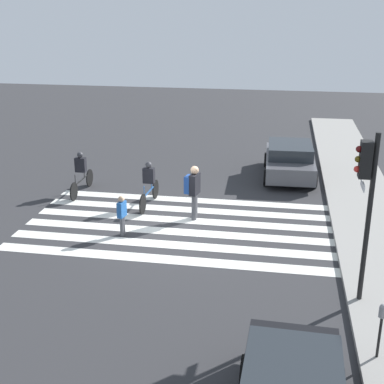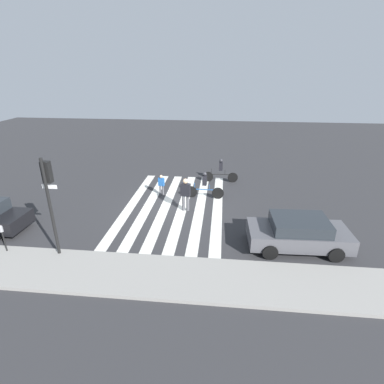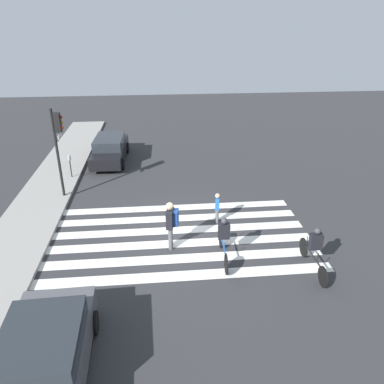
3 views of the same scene
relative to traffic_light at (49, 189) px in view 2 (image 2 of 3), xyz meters
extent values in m
plane|color=#2D2D30|center=(-4.00, -5.16, -2.98)|extent=(60.00, 60.00, 0.00)
cube|color=gray|center=(-4.00, 1.09, -2.91)|extent=(36.00, 2.50, 0.14)
cube|color=silver|center=(-6.47, -5.16, -2.98)|extent=(0.53, 10.00, 0.01)
cube|color=silver|center=(-5.48, -5.16, -2.98)|extent=(0.53, 10.00, 0.01)
cube|color=silver|center=(-4.49, -5.16, -2.98)|extent=(0.53, 10.00, 0.01)
cube|color=silver|center=(-3.50, -5.16, -2.98)|extent=(0.53, 10.00, 0.01)
cube|color=silver|center=(-2.52, -5.16, -2.98)|extent=(0.53, 10.00, 0.01)
cube|color=silver|center=(-1.53, -5.16, -2.98)|extent=(0.53, 10.00, 0.01)
cylinder|color=black|center=(0.00, 0.13, -0.86)|extent=(0.12, 0.12, 4.26)
cube|color=black|center=(0.00, -0.08, 0.65)|extent=(0.32, 0.26, 0.84)
cube|color=silver|center=(0.00, -0.08, 0.05)|extent=(0.60, 0.02, 0.16)
sphere|color=#590F0F|center=(0.00, -0.24, 0.88)|extent=(0.15, 0.15, 0.15)
sphere|color=#59470F|center=(0.00, -0.24, 0.65)|extent=(0.15, 0.15, 0.15)
sphere|color=red|center=(0.00, -0.24, 0.42)|extent=(0.15, 0.15, 0.15)
cylinder|color=black|center=(2.29, 0.21, -2.45)|extent=(0.06, 0.06, 1.07)
cylinder|color=gray|center=(2.29, 0.21, -1.80)|extent=(0.15, 0.15, 0.22)
sphere|color=gray|center=(2.29, 0.21, -1.69)|extent=(0.14, 0.14, 0.14)
cylinder|color=#4C4C51|center=(-4.84, -4.71, -2.54)|extent=(0.17, 0.17, 0.88)
cylinder|color=#4C4C51|center=(-4.60, -4.71, -2.54)|extent=(0.17, 0.17, 0.88)
cube|color=black|center=(-4.72, -4.71, -1.75)|extent=(0.55, 0.33, 0.70)
sphere|color=tan|center=(-4.72, -4.71, -1.26)|extent=(0.28, 0.28, 0.28)
cube|color=navy|center=(-4.68, -4.91, -1.75)|extent=(0.41, 0.26, 0.59)
cylinder|color=#4C4C51|center=(-3.06, -6.72, -2.67)|extent=(0.12, 0.12, 0.62)
cylinder|color=#4C4C51|center=(-2.90, -6.72, -2.67)|extent=(0.12, 0.12, 0.62)
cube|color=#1E5199|center=(-2.98, -6.72, -2.12)|extent=(0.39, 0.23, 0.49)
sphere|color=tan|center=(-2.98, -6.72, -1.77)|extent=(0.19, 0.19, 0.19)
cylinder|color=black|center=(-5.71, -9.40, -2.64)|extent=(0.69, 0.04, 0.69)
cylinder|color=black|center=(-7.39, -9.40, -2.64)|extent=(0.69, 0.04, 0.69)
cube|color=black|center=(-6.55, -9.40, -2.45)|extent=(1.43, 0.04, 0.04)
cylinder|color=black|center=(-6.85, -9.40, -2.29)|extent=(0.03, 0.03, 0.32)
cylinder|color=black|center=(-5.92, -9.40, -2.25)|extent=(0.03, 0.03, 0.40)
cube|color=black|center=(-6.55, -9.40, -1.85)|extent=(0.24, 0.40, 0.55)
sphere|color=#333338|center=(-6.55, -9.40, -1.46)|extent=(0.22, 0.22, 0.22)
cylinder|color=black|center=(-4.84, -6.55, -2.63)|extent=(0.72, 0.07, 0.72)
cylinder|color=black|center=(-6.44, -6.48, -2.63)|extent=(0.72, 0.07, 0.72)
cube|color=#1E4C8C|center=(-5.64, -6.51, -2.43)|extent=(1.37, 0.10, 0.04)
cylinder|color=#1E4C8C|center=(-5.92, -6.50, -2.27)|extent=(0.03, 0.03, 0.32)
cylinder|color=#1E4C8C|center=(-5.04, -6.54, -2.23)|extent=(0.03, 0.03, 0.40)
cube|color=black|center=(-5.64, -6.51, -1.83)|extent=(0.26, 0.41, 0.55)
sphere|color=#333338|center=(-5.64, -6.51, -1.44)|extent=(0.22, 0.22, 0.22)
cube|color=#4C4C51|center=(-10.01, -1.55, -2.39)|extent=(4.30, 2.07, 0.66)
cube|color=#23282D|center=(-10.01, -1.55, -1.82)|extent=(2.39, 1.85, 0.50)
cylinder|color=black|center=(-8.72, -0.57, -2.66)|extent=(0.65, 0.22, 0.64)
cylinder|color=black|center=(-8.66, -2.46, -2.66)|extent=(0.65, 0.22, 0.64)
cylinder|color=black|center=(-11.35, -0.65, -2.66)|extent=(0.65, 0.22, 0.64)
cylinder|color=black|center=(-11.29, -2.54, -2.66)|extent=(0.65, 0.22, 0.64)
cylinder|color=black|center=(3.46, -2.36, -2.66)|extent=(0.65, 0.22, 0.64)
camera|label=1|loc=(11.91, -1.96, 3.92)|focal=50.00mm
camera|label=2|loc=(-6.61, 10.07, 4.32)|focal=28.00mm
camera|label=3|loc=(-16.51, -4.36, 4.79)|focal=35.00mm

